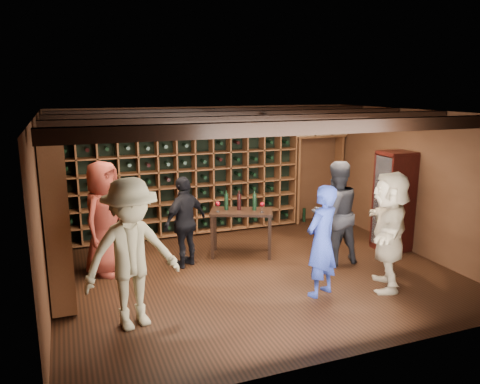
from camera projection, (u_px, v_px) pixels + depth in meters
name	position (u px, v px, depth m)	size (l,w,h in m)	color
ground	(256.00, 274.00, 7.35)	(6.00, 6.00, 0.00)	black
room_shell	(256.00, 118.00, 6.86)	(6.00, 6.00, 6.00)	#502E1B
wine_rack_back	(185.00, 178.00, 9.04)	(4.65, 0.30, 2.20)	brown
wine_rack_left	(58.00, 207.00, 6.87)	(0.30, 2.65, 2.20)	brown
crate_shelf	(319.00, 149.00, 9.95)	(1.20, 0.32, 2.07)	brown
display_cabinet	(393.00, 203.00, 8.28)	(0.55, 0.50, 1.75)	black
man_blue_shirt	(322.00, 241.00, 6.46)	(0.58, 0.38, 1.58)	navy
man_grey_suit	(335.00, 213.00, 7.63)	(0.83, 0.65, 1.72)	black
guest_red_floral	(104.00, 218.00, 7.20)	(0.87, 0.57, 1.79)	maroon
guest_woman_black	(185.00, 222.00, 7.54)	(0.87, 0.36, 1.49)	black
guest_khaki	(132.00, 254.00, 5.57)	(1.20, 0.69, 1.85)	gray
guest_beige	(389.00, 231.00, 6.69)	(1.60, 0.51, 1.73)	tan
tasting_table	(241.00, 215.00, 8.03)	(1.18, 0.91, 1.08)	black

